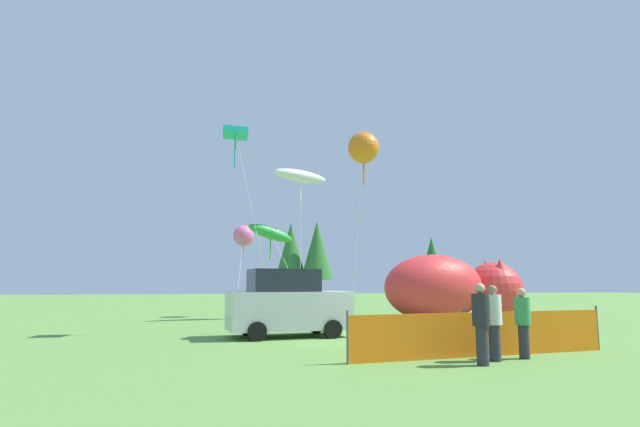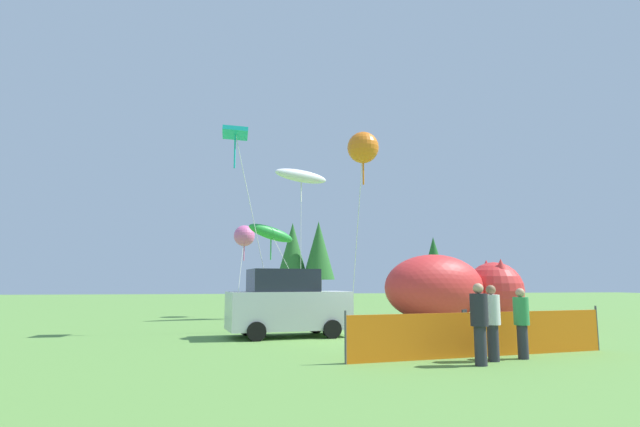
% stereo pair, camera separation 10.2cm
% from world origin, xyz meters
% --- Properties ---
extents(ground_plane, '(120.00, 120.00, 0.00)m').
position_xyz_m(ground_plane, '(0.00, 0.00, 0.00)').
color(ground_plane, '#609342').
extents(parked_car, '(4.09, 2.38, 2.17)m').
position_xyz_m(parked_car, '(-2.56, 0.63, 1.05)').
color(parked_car, '#B7BCC1').
rests_on(parked_car, ground).
extents(folding_chair, '(0.68, 0.68, 0.88)m').
position_xyz_m(folding_chair, '(2.99, -0.37, 0.53)').
color(folding_chair, black).
rests_on(folding_chair, ground).
extents(inflatable_cat, '(7.26, 3.88, 3.00)m').
position_xyz_m(inflatable_cat, '(5.59, 5.90, 1.38)').
color(inflatable_cat, red).
rests_on(inflatable_cat, ground).
extents(safety_fence, '(7.02, 1.10, 1.14)m').
position_xyz_m(safety_fence, '(1.62, -4.44, 0.52)').
color(safety_fence, orange).
rests_on(safety_fence, ground).
extents(spectator_in_green_shirt, '(0.37, 0.37, 1.69)m').
position_xyz_m(spectator_in_green_shirt, '(1.49, -5.15, 0.92)').
color(spectator_in_green_shirt, '#2D2D38').
rests_on(spectator_in_green_shirt, ground).
extents(spectator_in_white_shirt, '(0.35, 0.35, 1.62)m').
position_xyz_m(spectator_in_white_shirt, '(2.35, -4.93, 0.88)').
color(spectator_in_white_shirt, '#2D2D38').
rests_on(spectator_in_white_shirt, ground).
extents(spectator_in_blue_shirt, '(0.38, 0.38, 1.74)m').
position_xyz_m(spectator_in_blue_shirt, '(0.93, -5.64, 0.95)').
color(spectator_in_blue_shirt, '#2D2D38').
rests_on(spectator_in_blue_shirt, ground).
extents(kite_green_fish, '(3.14, 2.65, 4.75)m').
position_xyz_m(kite_green_fish, '(-2.53, 8.52, 4.12)').
color(kite_green_fish, silver).
rests_on(kite_green_fish, ground).
extents(kite_white_ghost, '(2.98, 1.92, 7.36)m').
position_xyz_m(kite_white_ghost, '(-1.08, 8.34, 6.97)').
color(kite_white_ghost, silver).
rests_on(kite_white_ghost, ground).
extents(kite_pink_octopus, '(1.10, 2.84, 4.71)m').
position_xyz_m(kite_pink_octopus, '(-3.78, 10.54, 4.15)').
color(kite_pink_octopus, silver).
rests_on(kite_pink_octopus, ground).
extents(kite_orange_flower, '(1.08, 3.47, 6.91)m').
position_xyz_m(kite_orange_flower, '(0.01, 0.44, 6.35)').
color(kite_orange_flower, silver).
rests_on(kite_orange_flower, ground).
extents(kite_teal_diamond, '(2.09, 0.91, 7.26)m').
position_xyz_m(kite_teal_diamond, '(-4.33, 1.93, 6.97)').
color(kite_teal_diamond, silver).
rests_on(kite_teal_diamond, ground).
extents(horizon_tree_east, '(2.83, 2.83, 6.75)m').
position_xyz_m(horizon_tree_east, '(17.65, 36.83, 4.15)').
color(horizon_tree_east, brown).
rests_on(horizon_tree_east, ground).
extents(horizon_tree_west, '(3.53, 3.53, 8.43)m').
position_xyz_m(horizon_tree_west, '(4.92, 38.41, 5.18)').
color(horizon_tree_west, brown).
rests_on(horizon_tree_west, ground).
extents(horizon_tree_mid, '(3.50, 3.50, 8.36)m').
position_xyz_m(horizon_tree_mid, '(2.16, 39.62, 5.14)').
color(horizon_tree_mid, brown).
rests_on(horizon_tree_mid, ground).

